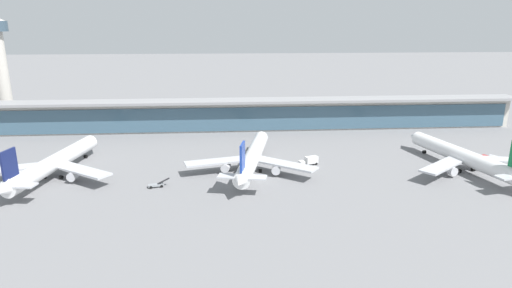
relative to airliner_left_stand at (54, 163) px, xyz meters
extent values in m
plane|color=slate|center=(68.87, -7.37, -5.05)|extent=(1200.00, 1200.00, 0.00)
cylinder|color=white|center=(0.21, 1.21, 0.02)|extent=(14.11, 50.80, 5.34)
cone|color=white|center=(5.01, 28.25, 0.02)|extent=(5.99, 5.65, 5.23)
cone|color=white|center=(-4.54, -25.56, 0.55)|extent=(5.76, 6.62, 4.81)
cube|color=black|center=(4.48, 25.24, 0.95)|extent=(4.33, 2.88, 0.64)
cube|color=#B7BABF|center=(-11.93, -1.36, -0.92)|extent=(23.75, 11.99, 0.64)
cube|color=#B7BABF|center=(10.74, -5.38, -0.92)|extent=(22.08, 18.32, 0.64)
cylinder|color=silver|center=(-9.31, -2.37, -2.76)|extent=(3.58, 4.32, 2.95)
cylinder|color=silver|center=(7.92, -5.43, -2.76)|extent=(3.58, 4.32, 2.95)
cube|color=#141E51|center=(-3.73, -21.00, 6.83)|extent=(1.76, 6.46, 8.29)
cube|color=#B7BABF|center=(-3.89, -21.91, 0.82)|extent=(15.22, 6.56, 0.46)
cylinder|color=black|center=(-3.17, -0.99, -4.40)|extent=(1.31, 1.46, 1.29)
cylinder|color=black|center=(2.63, -2.02, -4.40)|extent=(1.31, 1.46, 1.29)
cylinder|color=black|center=(3.75, 21.16, -4.40)|extent=(1.31, 1.46, 1.29)
cylinder|color=white|center=(67.22, 2.77, 0.02)|extent=(15.60, 50.67, 5.34)
cone|color=white|center=(72.84, 29.64, 0.02)|extent=(6.11, 5.78, 5.23)
cone|color=white|center=(61.65, -23.85, 0.55)|extent=(5.91, 6.73, 4.81)
cube|color=black|center=(72.21, 26.65, 0.95)|extent=(4.37, 2.98, 0.64)
cube|color=#B7BABF|center=(55.00, 0.57, -0.92)|extent=(23.76, 11.36, 0.64)
cube|color=#B7BABF|center=(77.53, -4.14, -0.92)|extent=(21.80, 18.77, 0.64)
cylinder|color=silver|center=(57.59, -0.52, -2.76)|extent=(3.68, 4.39, 2.95)
cylinder|color=silver|center=(74.72, -4.10, -2.76)|extent=(3.68, 4.39, 2.95)
cube|color=#193899|center=(62.60, -19.32, 6.83)|extent=(1.95, 6.44, 8.29)
cube|color=#B7BABF|center=(62.41, -20.22, 0.82)|extent=(15.25, 6.98, 0.46)
cylinder|color=black|center=(63.77, 0.66, -4.40)|extent=(1.35, 1.49, 1.29)
cylinder|color=black|center=(69.53, -0.54, -4.40)|extent=(1.35, 1.49, 1.29)
cylinder|color=black|center=(71.36, 22.60, -4.40)|extent=(1.35, 1.49, 1.29)
cylinder|color=white|center=(140.98, -2.59, 0.02)|extent=(15.58, 50.67, 5.34)
cone|color=white|center=(135.37, 24.29, 0.02)|extent=(6.11, 5.78, 5.23)
cube|color=black|center=(135.99, 21.29, 0.95)|extent=(4.37, 2.98, 0.64)
cube|color=#B7BABF|center=(130.66, -9.50, -0.92)|extent=(21.80, 18.77, 0.64)
cube|color=#B7BABF|center=(153.20, -4.79, -0.92)|extent=(23.76, 11.36, 0.64)
cylinder|color=silver|center=(133.48, -9.46, -2.76)|extent=(3.68, 4.39, 2.95)
cylinder|color=silver|center=(150.61, -5.88, -2.76)|extent=(3.68, 4.39, 2.95)
cylinder|color=black|center=(138.66, -5.90, -4.40)|extent=(1.35, 1.49, 1.29)
cylinder|color=black|center=(144.43, -4.70, -4.40)|extent=(1.35, 1.49, 1.29)
cylinder|color=black|center=(136.84, 17.24, -4.40)|extent=(1.35, 1.49, 1.29)
cube|color=gray|center=(35.32, -11.83, -4.30)|extent=(5.09, 2.90, 0.60)
cube|color=black|center=(37.68, -11.24, -3.21)|extent=(4.05, 1.83, 1.72)
cylinder|color=black|center=(36.75, -10.62, -4.60)|extent=(0.94, 0.49, 0.90)
cylinder|color=black|center=(37.15, -12.23, -4.60)|extent=(0.94, 0.49, 0.90)
cylinder|color=black|center=(33.49, -11.43, -4.60)|extent=(0.94, 0.49, 0.90)
cylinder|color=black|center=(33.89, -13.04, -4.60)|extent=(0.94, 0.49, 0.90)
cube|color=#B21E1E|center=(155.49, 6.92, -3.85)|extent=(3.06, 2.90, 1.50)
cylinder|color=silver|center=(157.78, 2.70, -3.15)|extent=(4.52, 5.92, 2.10)
cylinder|color=black|center=(154.98, 5.56, -4.60)|extent=(0.68, 0.92, 0.90)
cylinder|color=black|center=(156.92, 6.61, -4.60)|extent=(0.68, 0.92, 0.90)
cylinder|color=black|center=(157.70, 0.55, -4.60)|extent=(0.68, 0.92, 0.90)
cylinder|color=black|center=(159.64, 1.60, -4.60)|extent=(0.68, 0.92, 0.90)
cube|color=silver|center=(85.19, 5.44, -3.85)|extent=(2.46, 2.77, 1.50)
cube|color=black|center=(84.43, 5.18, -3.55)|extent=(0.80, 1.99, 0.70)
cube|color=silver|center=(89.06, 6.80, -3.20)|extent=(5.10, 3.69, 2.50)
cylinder|color=black|center=(86.29, 4.71, -4.60)|extent=(0.94, 0.56, 0.90)
cylinder|color=black|center=(85.59, 6.70, -4.60)|extent=(0.94, 0.56, 0.90)
cylinder|color=black|center=(90.82, 6.29, -4.60)|extent=(0.94, 0.56, 0.90)
cylinder|color=black|center=(90.12, 8.29, -4.60)|extent=(0.94, 0.56, 0.90)
cube|color=beige|center=(68.87, 61.83, 1.95)|extent=(258.80, 8.00, 14.00)
cube|color=#3D5B70|center=(68.87, 57.53, 1.25)|extent=(253.62, 0.50, 11.20)
cube|color=gray|center=(68.87, 59.83, 9.55)|extent=(263.97, 12.80, 1.20)
cylinder|color=beige|center=(-53.42, 84.50, 18.04)|extent=(6.40, 6.40, 46.17)
camera|label=1|loc=(57.36, -141.99, 45.55)|focal=30.28mm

